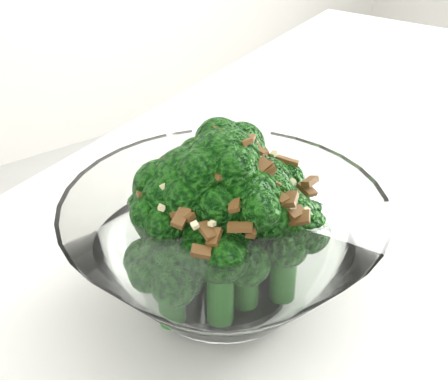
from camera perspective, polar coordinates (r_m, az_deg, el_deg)
table at (r=0.64m, az=19.39°, el=-9.00°), size 1.41×1.18×0.75m
broccoli_dish at (r=0.46m, az=-0.06°, el=-4.39°), size 0.24×0.24×0.15m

